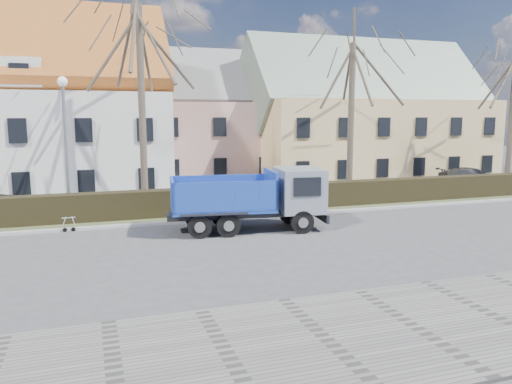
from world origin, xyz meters
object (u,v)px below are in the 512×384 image
object	(u,v)px
streetlight	(66,149)
parked_car_b	(471,177)
dump_truck	(243,199)
cart_frame	(63,224)

from	to	relation	value
streetlight	parked_car_b	bearing A→B (deg)	6.76
dump_truck	cart_frame	size ratio (longest dim) A/B	8.84
streetlight	parked_car_b	size ratio (longest dim) A/B	1.48
parked_car_b	dump_truck	bearing A→B (deg)	124.83
dump_truck	streetlight	xyz separation A→B (m)	(-7.09, 4.71, 2.00)
dump_truck	parked_car_b	bearing A→B (deg)	29.67
streetlight	parked_car_b	distance (m)	26.43
streetlight	cart_frame	xyz separation A→B (m)	(-0.19, -2.59, -3.01)
cart_frame	parked_car_b	distance (m)	26.91
streetlight	parked_car_b	world-z (taller)	streetlight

